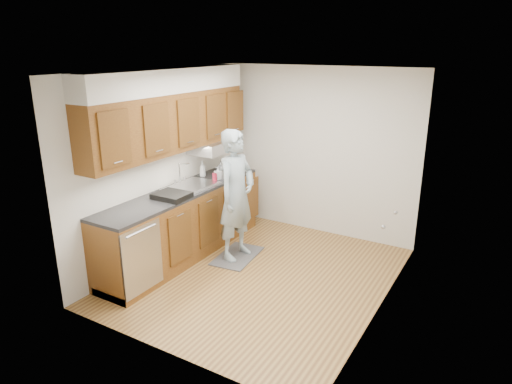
% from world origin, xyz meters
% --- Properties ---
extents(floor, '(3.50, 3.50, 0.00)m').
position_xyz_m(floor, '(0.00, 0.00, 0.00)').
color(floor, olive).
rests_on(floor, ground).
extents(ceiling, '(3.50, 3.50, 0.00)m').
position_xyz_m(ceiling, '(0.00, 0.00, 2.50)').
color(ceiling, white).
rests_on(ceiling, wall_left).
extents(wall_left, '(0.02, 3.50, 2.50)m').
position_xyz_m(wall_left, '(-1.50, 0.00, 1.25)').
color(wall_left, beige).
rests_on(wall_left, floor).
extents(wall_right, '(0.02, 3.50, 2.50)m').
position_xyz_m(wall_right, '(1.50, 0.00, 1.25)').
color(wall_right, beige).
rests_on(wall_right, floor).
extents(wall_back, '(3.00, 0.02, 2.50)m').
position_xyz_m(wall_back, '(0.00, 1.75, 1.25)').
color(wall_back, beige).
rests_on(wall_back, floor).
extents(counter, '(0.64, 2.80, 1.30)m').
position_xyz_m(counter, '(-1.20, -0.00, 0.49)').
color(counter, brown).
rests_on(counter, floor).
extents(upper_cabinets, '(0.47, 2.80, 1.21)m').
position_xyz_m(upper_cabinets, '(-1.33, 0.05, 1.95)').
color(upper_cabinets, brown).
rests_on(upper_cabinets, wall_left).
extents(closet_door, '(0.02, 1.22, 2.05)m').
position_xyz_m(closet_door, '(1.49, 0.30, 1.02)').
color(closet_door, silver).
rests_on(closet_door, wall_right).
extents(floor_mat, '(0.56, 0.85, 0.02)m').
position_xyz_m(floor_mat, '(-0.55, 0.32, 0.01)').
color(floor_mat, '#5D5D60').
rests_on(floor_mat, floor).
extents(person, '(0.52, 0.73, 1.98)m').
position_xyz_m(person, '(-0.55, 0.32, 1.01)').
color(person, '#879AA4').
rests_on(person, floor_mat).
extents(soap_bottle_a, '(0.11, 0.11, 0.24)m').
position_xyz_m(soap_bottle_a, '(-1.36, 0.67, 1.06)').
color(soap_bottle_a, silver).
rests_on(soap_bottle_a, counter).
extents(soap_bottle_b, '(0.10, 0.11, 0.18)m').
position_xyz_m(soap_bottle_b, '(-1.08, 0.66, 1.03)').
color(soap_bottle_b, silver).
rests_on(soap_bottle_b, counter).
extents(soap_bottle_c, '(0.15, 0.15, 0.15)m').
position_xyz_m(soap_bottle_c, '(-1.29, 1.04, 1.02)').
color(soap_bottle_c, silver).
rests_on(soap_bottle_c, counter).
extents(soda_can, '(0.07, 0.07, 0.12)m').
position_xyz_m(soda_can, '(-1.06, 0.55, 1.00)').
color(soda_can, '#C5213E').
rests_on(soda_can, counter).
extents(steel_can, '(0.07, 0.07, 0.11)m').
position_xyz_m(steel_can, '(-1.04, 0.71, 1.00)').
color(steel_can, '#A5A5AA').
rests_on(steel_can, counter).
extents(dish_rack, '(0.43, 0.36, 0.07)m').
position_xyz_m(dish_rack, '(-1.10, -0.32, 0.97)').
color(dish_rack, black).
rests_on(dish_rack, counter).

